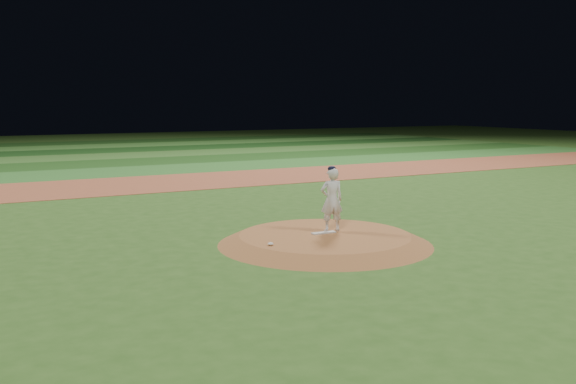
{
  "coord_description": "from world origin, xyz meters",
  "views": [
    {
      "loc": [
        -8.47,
        -13.75,
        3.64
      ],
      "look_at": [
        0.0,
        2.0,
        1.1
      ],
      "focal_mm": 40.0,
      "sensor_mm": 36.0,
      "label": 1
    }
  ],
  "objects_px": {
    "pitching_rubber": "(324,233)",
    "rosin_bag": "(271,244)",
    "pitcher_on_mound": "(332,199)",
    "pitchers_mound": "(325,239)"
  },
  "relations": [
    {
      "from": "pitching_rubber",
      "to": "rosin_bag",
      "type": "xyz_separation_m",
      "value": [
        -1.85,
        -0.61,
        0.02
      ]
    },
    {
      "from": "pitchers_mound",
      "to": "pitching_rubber",
      "type": "xyz_separation_m",
      "value": [
        0.05,
        0.13,
        0.14
      ]
    },
    {
      "from": "pitching_rubber",
      "to": "pitcher_on_mound",
      "type": "relative_size",
      "value": 0.39
    },
    {
      "from": "pitchers_mound",
      "to": "pitching_rubber",
      "type": "bearing_deg",
      "value": 70.48
    },
    {
      "from": "pitching_rubber",
      "to": "rosin_bag",
      "type": "bearing_deg",
      "value": -160.5
    },
    {
      "from": "pitchers_mound",
      "to": "pitching_rubber",
      "type": "distance_m",
      "value": 0.2
    },
    {
      "from": "pitcher_on_mound",
      "to": "pitching_rubber",
      "type": "bearing_deg",
      "value": -155.07
    },
    {
      "from": "pitching_rubber",
      "to": "rosin_bag",
      "type": "height_order",
      "value": "rosin_bag"
    },
    {
      "from": "pitchers_mound",
      "to": "pitcher_on_mound",
      "type": "bearing_deg",
      "value": 37.11
    },
    {
      "from": "rosin_bag",
      "to": "pitcher_on_mound",
      "type": "relative_size",
      "value": 0.08
    }
  ]
}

